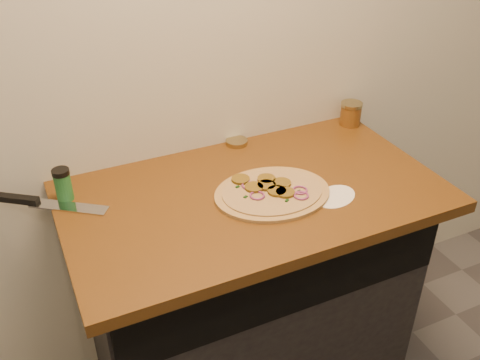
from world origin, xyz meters
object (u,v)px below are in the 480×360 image
pizza (272,192)px  salsa_jar (351,114)px  chefs_knife (42,203)px  spice_shaker (63,184)px

pizza → salsa_jar: size_ratio=4.31×
chefs_knife → salsa_jar: salsa_jar is taller
chefs_knife → spice_shaker: spice_shaker is taller
pizza → spice_shaker: 0.64m
chefs_knife → pizza: bearing=-20.4°
salsa_jar → spice_shaker: 1.10m
pizza → spice_shaker: spice_shaker is taller
pizza → chefs_knife: 0.71m
chefs_knife → salsa_jar: size_ratio=3.41×
spice_shaker → pizza: bearing=-22.6°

